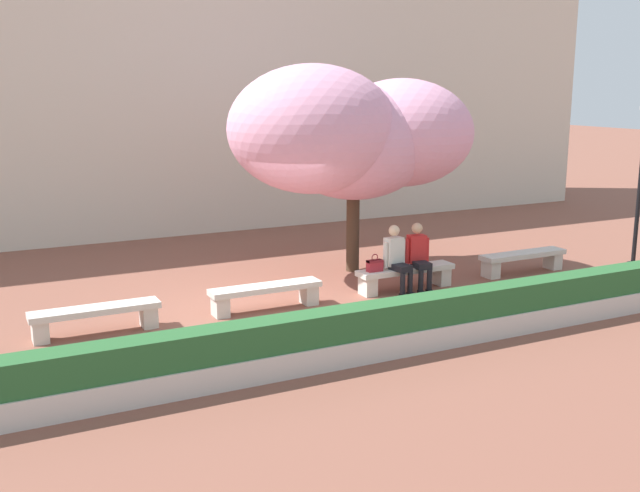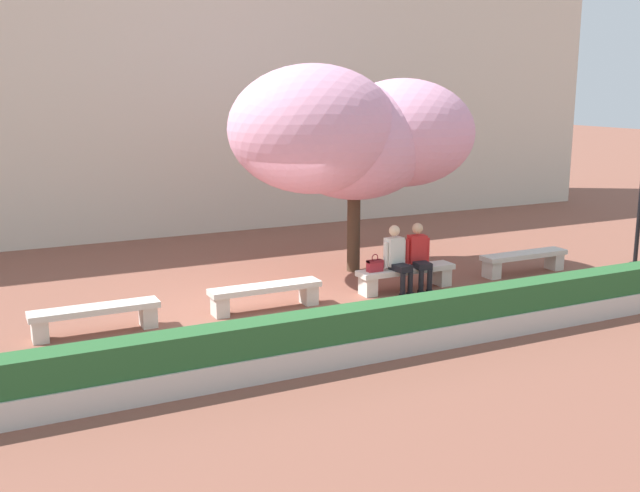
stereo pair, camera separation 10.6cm
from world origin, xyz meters
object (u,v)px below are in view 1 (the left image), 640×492
(stone_bench_center, at_px, (266,293))
(handbag, at_px, (375,265))
(person_seated_left, at_px, (397,256))
(person_seated_right, at_px, (419,254))
(stone_bench_near_east, at_px, (406,274))
(stone_bench_east_end, at_px, (523,259))
(cherry_tree_main, at_px, (352,135))
(stone_bench_near_west, at_px, (96,315))

(stone_bench_center, relative_size, handbag, 5.98)
(person_seated_left, distance_m, person_seated_right, 0.50)
(stone_bench_center, relative_size, person_seated_left, 1.57)
(stone_bench_near_east, bearing_deg, person_seated_right, -12.01)
(stone_bench_center, relative_size, stone_bench_east_end, 1.00)
(cherry_tree_main, bearing_deg, stone_bench_near_west, -163.32)
(stone_bench_near_west, distance_m, stone_bench_east_end, 8.77)
(stone_bench_near_west, bearing_deg, stone_bench_center, 0.00)
(person_seated_right, bearing_deg, stone_bench_near_east, 167.99)
(stone_bench_east_end, height_order, cherry_tree_main, cherry_tree_main)
(stone_bench_east_end, xyz_separation_m, person_seated_right, (-2.67, -0.05, 0.39))
(person_seated_left, relative_size, person_seated_right, 1.00)
(stone_bench_center, distance_m, cherry_tree_main, 4.05)
(stone_bench_east_end, bearing_deg, stone_bench_near_west, 180.00)
(stone_bench_near_west, distance_m, handbag, 5.14)
(person_seated_left, height_order, cherry_tree_main, cherry_tree_main)
(stone_bench_near_west, distance_m, person_seated_right, 6.11)
(stone_bench_near_east, distance_m, handbag, 0.76)
(stone_bench_near_east, bearing_deg, stone_bench_center, 180.00)
(stone_bench_near_west, height_order, cherry_tree_main, cherry_tree_main)
(stone_bench_near_east, relative_size, person_seated_left, 1.57)
(person_seated_left, height_order, handbag, person_seated_left)
(stone_bench_near_west, relative_size, person_seated_left, 1.57)
(stone_bench_near_west, bearing_deg, stone_bench_near_east, 0.00)
(stone_bench_near_west, xyz_separation_m, cherry_tree_main, (5.55, 1.66, 2.58))
(person_seated_left, bearing_deg, stone_bench_center, 178.86)
(person_seated_left, bearing_deg, stone_bench_near_east, 11.97)
(stone_bench_east_end, height_order, person_seated_left, person_seated_left)
(cherry_tree_main, bearing_deg, stone_bench_center, -147.67)
(handbag, xyz_separation_m, cherry_tree_main, (0.42, 1.68, 2.32))
(stone_bench_near_east, bearing_deg, stone_bench_near_west, 180.00)
(person_seated_left, xyz_separation_m, cherry_tree_main, (-0.04, 1.72, 2.20))
(person_seated_right, distance_m, handbag, 0.97)
(stone_bench_east_end, relative_size, person_seated_left, 1.57)
(stone_bench_east_end, relative_size, handbag, 5.98)
(handbag, bearing_deg, person_seated_left, -4.99)
(stone_bench_center, bearing_deg, stone_bench_east_end, 0.00)
(stone_bench_center, relative_size, person_seated_right, 1.57)
(person_seated_left, bearing_deg, handbag, 175.01)
(stone_bench_center, height_order, handbag, handbag)
(stone_bench_center, bearing_deg, stone_bench_near_east, 0.00)
(stone_bench_center, bearing_deg, person_seated_right, -0.95)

